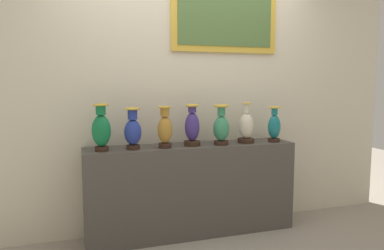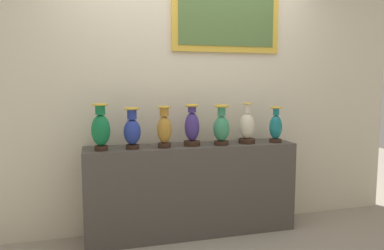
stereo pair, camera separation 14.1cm
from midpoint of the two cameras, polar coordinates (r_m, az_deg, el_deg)
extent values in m
plane|color=gray|center=(3.65, -1.15, -16.48)|extent=(10.59, 10.59, 0.00)
cube|color=#4C4742|center=(3.51, -1.17, -10.05)|extent=(1.98, 0.37, 0.85)
cube|color=beige|center=(3.60, -2.34, 8.17)|extent=(4.59, 0.10, 3.06)
cube|color=gold|center=(3.73, 4.10, 17.33)|extent=(1.10, 0.03, 0.80)
cube|color=#4D6B37|center=(3.72, 4.22, 17.38)|extent=(0.98, 0.01, 0.68)
cylinder|color=#382319|center=(3.22, -15.12, -3.60)|extent=(0.11, 0.11, 0.04)
ellipsoid|color=#14723D|center=(3.19, -15.21, -0.87)|extent=(0.16, 0.16, 0.27)
cylinder|color=#14723D|center=(3.18, -15.30, 2.30)|extent=(0.08, 0.08, 0.09)
torus|color=gold|center=(3.17, -15.32, 3.07)|extent=(0.14, 0.14, 0.02)
cylinder|color=#382319|center=(3.24, -10.41, -3.42)|extent=(0.12, 0.12, 0.04)
ellipsoid|color=#263899|center=(3.23, -10.46, -1.12)|extent=(0.15, 0.15, 0.22)
cylinder|color=#263899|center=(3.21, -10.52, 1.68)|extent=(0.08, 0.08, 0.09)
torus|color=gold|center=(3.20, -10.53, 2.51)|extent=(0.13, 0.13, 0.02)
cylinder|color=#382319|center=(3.28, -5.46, -3.20)|extent=(0.12, 0.12, 0.04)
ellipsoid|color=#B27F2D|center=(3.26, -5.49, -0.74)|extent=(0.13, 0.13, 0.24)
cylinder|color=#B27F2D|center=(3.24, -5.52, 2.09)|extent=(0.08, 0.08, 0.08)
torus|color=gold|center=(3.24, -5.52, 2.81)|extent=(0.12, 0.12, 0.02)
cylinder|color=#382319|center=(3.38, -1.18, -2.87)|extent=(0.15, 0.15, 0.04)
ellipsoid|color=#3F2D7F|center=(3.35, -1.18, -0.27)|extent=(0.14, 0.14, 0.26)
cylinder|color=#3F2D7F|center=(3.34, -1.19, 2.52)|extent=(0.07, 0.07, 0.06)
torus|color=gold|center=(3.34, -1.19, 3.07)|extent=(0.12, 0.12, 0.02)
cylinder|color=#382319|center=(3.43, 3.39, -2.79)|extent=(0.14, 0.14, 0.04)
ellipsoid|color=#388C60|center=(3.41, 3.41, -0.54)|extent=(0.15, 0.15, 0.23)
cylinder|color=#388C60|center=(3.40, 3.43, 2.21)|extent=(0.07, 0.07, 0.09)
torus|color=gold|center=(3.39, 3.43, 3.00)|extent=(0.14, 0.14, 0.02)
cylinder|color=#382319|center=(3.57, 7.30, -2.43)|extent=(0.16, 0.16, 0.04)
ellipsoid|color=beige|center=(3.55, 7.33, -0.13)|extent=(0.14, 0.14, 0.24)
cylinder|color=beige|center=(3.53, 7.37, 2.59)|extent=(0.06, 0.06, 0.09)
torus|color=gold|center=(3.53, 7.38, 3.35)|extent=(0.09, 0.09, 0.01)
cylinder|color=#382319|center=(3.67, 11.58, -2.33)|extent=(0.12, 0.12, 0.03)
ellipsoid|color=#19727A|center=(3.66, 11.63, -0.26)|extent=(0.12, 0.12, 0.23)
cylinder|color=#19727A|center=(3.64, 11.69, 2.13)|extent=(0.06, 0.06, 0.07)
torus|color=gold|center=(3.64, 11.70, 2.71)|extent=(0.11, 0.11, 0.02)
camera|label=1|loc=(0.07, -91.19, -0.13)|focal=34.18mm
camera|label=2|loc=(0.07, 88.81, 0.13)|focal=34.18mm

